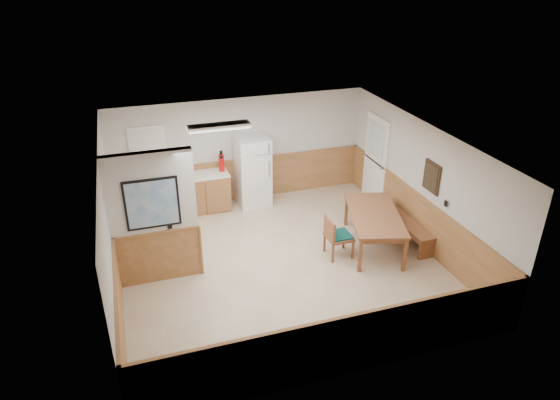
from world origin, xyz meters
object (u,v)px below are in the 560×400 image
object	(u,v)px
dining_bench	(405,225)
fire_extinguisher	(222,162)
dining_table	(375,218)
soap_bottle	(150,177)
dining_chair	(335,234)
refrigerator	(253,171)

from	to	relation	value
dining_bench	fire_extinguisher	bearing A→B (deg)	138.83
dining_table	dining_bench	bearing A→B (deg)	19.37
dining_table	soap_bottle	xyz separation A→B (m)	(-4.14, 2.64, 0.34)
dining_chair	refrigerator	bearing A→B (deg)	108.67
refrigerator	fire_extinguisher	xyz separation A→B (m)	(-0.70, 0.10, 0.28)
dining_bench	dining_chair	world-z (taller)	dining_chair
refrigerator	dining_table	xyz separation A→B (m)	(1.82, -2.61, -0.17)
fire_extinguisher	refrigerator	bearing A→B (deg)	-14.14
soap_bottle	fire_extinguisher	bearing A→B (deg)	2.21
refrigerator	dining_bench	world-z (taller)	refrigerator
dining_table	soap_bottle	distance (m)	4.93
dining_table	dining_bench	xyz separation A→B (m)	(0.76, 0.04, -0.32)
refrigerator	dining_table	bearing A→B (deg)	-57.32
refrigerator	soap_bottle	distance (m)	2.33
dining_table	soap_bottle	bearing A→B (deg)	164.01
refrigerator	fire_extinguisher	distance (m)	0.76
dining_table	dining_chair	distance (m)	0.92
dining_table	dining_chair	xyz separation A→B (m)	(-0.90, -0.10, -0.17)
dining_table	fire_extinguisher	xyz separation A→B (m)	(-2.52, 2.71, 0.46)
dining_bench	fire_extinguisher	world-z (taller)	fire_extinguisher
refrigerator	dining_chair	xyz separation A→B (m)	(0.92, -2.71, -0.34)
dining_bench	soap_bottle	bearing A→B (deg)	149.97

